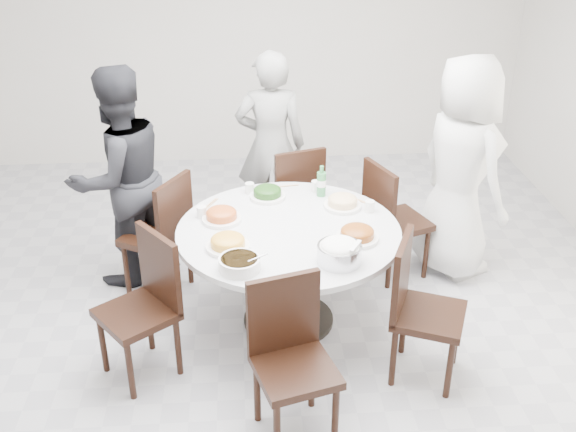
{
  "coord_description": "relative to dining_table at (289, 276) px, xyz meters",
  "views": [
    {
      "loc": [
        0.04,
        -3.98,
        2.9
      ],
      "look_at": [
        0.33,
        0.0,
        0.82
      ],
      "focal_mm": 42.0,
      "sensor_mm": 36.0,
      "label": 1
    }
  ],
  "objects": [
    {
      "name": "tea_cups",
      "position": [
        -0.01,
        0.6,
        0.42
      ],
      "size": [
        0.07,
        0.07,
        0.08
      ],
      "primitive_type": "cylinder",
      "color": "white",
      "rests_on": "dining_table"
    },
    {
      "name": "chopsticks",
      "position": [
        0.02,
        0.66,
        0.38
      ],
      "size": [
        0.24,
        0.04,
        0.01
      ],
      "primitive_type": null,
      "color": "tan",
      "rests_on": "dining_table"
    },
    {
      "name": "dish_redbrown",
      "position": [
        0.43,
        -0.18,
        0.41
      ],
      "size": [
        0.28,
        0.28,
        0.07
      ],
      "primitive_type": "cylinder",
      "color": "white",
      "rests_on": "dining_table"
    },
    {
      "name": "chair_s",
      "position": [
        -0.04,
        -1.07,
        0.1
      ],
      "size": [
        0.52,
        0.52,
        0.95
      ],
      "primitive_type": "cube",
      "rotation": [
        0.0,
        0.0,
        6.57
      ],
      "color": "black",
      "rests_on": "floor"
    },
    {
      "name": "chair_se",
      "position": [
        0.82,
        -0.62,
        0.1
      ],
      "size": [
        0.55,
        0.55,
        0.95
      ],
      "primitive_type": "cube",
      "rotation": [
        0.0,
        0.0,
        7.45
      ],
      "color": "black",
      "rests_on": "floor"
    },
    {
      "name": "diner_middle",
      "position": [
        -0.05,
        1.36,
        0.43
      ],
      "size": [
        0.61,
        0.42,
        1.62
      ],
      "primitive_type": "imported",
      "rotation": [
        0.0,
        0.0,
        3.09
      ],
      "color": "black",
      "rests_on": "floor"
    },
    {
      "name": "diner_right",
      "position": [
        1.35,
        0.64,
        0.49
      ],
      "size": [
        0.85,
        1.0,
        1.74
      ],
      "primitive_type": "imported",
      "rotation": [
        0.0,
        0.0,
        1.98
      ],
      "color": "silver",
      "rests_on": "floor"
    },
    {
      "name": "dish_pale",
      "position": [
        0.4,
        0.29,
        0.41
      ],
      "size": [
        0.27,
        0.27,
        0.07
      ],
      "primitive_type": "cylinder",
      "color": "white",
      "rests_on": "dining_table"
    },
    {
      "name": "dish_tofu",
      "position": [
        -0.4,
        -0.23,
        0.41
      ],
      "size": [
        0.28,
        0.28,
        0.07
      ],
      "primitive_type": "cylinder",
      "color": "white",
      "rests_on": "dining_table"
    },
    {
      "name": "dining_table",
      "position": [
        0.0,
        0.0,
        0.0
      ],
      "size": [
        1.5,
        1.5,
        0.75
      ],
      "primitive_type": "cylinder",
      "color": "silver",
      "rests_on": "floor"
    },
    {
      "name": "dish_greens",
      "position": [
        -0.12,
        0.48,
        0.41
      ],
      "size": [
        0.26,
        0.26,
        0.07
      ],
      "primitive_type": "cylinder",
      "color": "white",
      "rests_on": "dining_table"
    },
    {
      "name": "beverage_bottle",
      "position": [
        0.28,
        0.49,
        0.49
      ],
      "size": [
        0.07,
        0.07,
        0.23
      ],
      "primitive_type": "cylinder",
      "color": "#337F43",
      "rests_on": "dining_table"
    },
    {
      "name": "floor",
      "position": [
        -0.33,
        0.05,
        -0.38
      ],
      "size": [
        6.0,
        6.0,
        0.01
      ],
      "primitive_type": "cube",
      "color": "#AEADB2",
      "rests_on": "ground"
    },
    {
      "name": "soup_bowl",
      "position": [
        -0.33,
        -0.49,
        0.41
      ],
      "size": [
        0.25,
        0.25,
        0.08
      ],
      "primitive_type": "cylinder",
      "color": "white",
      "rests_on": "dining_table"
    },
    {
      "name": "rice_bowl",
      "position": [
        0.28,
        -0.45,
        0.43
      ],
      "size": [
        0.27,
        0.27,
        0.12
      ],
      "primitive_type": "cylinder",
      "color": "silver",
      "rests_on": "dining_table"
    },
    {
      "name": "wall_back",
      "position": [
        -0.33,
        3.05,
        1.02
      ],
      "size": [
        6.0,
        0.01,
        2.8
      ],
      "primitive_type": "cube",
      "color": "silver",
      "rests_on": "ground"
    },
    {
      "name": "chair_ne",
      "position": [
        0.89,
        0.59,
        0.1
      ],
      "size": [
        0.54,
        0.54,
        0.95
      ],
      "primitive_type": "cube",
      "rotation": [
        0.0,
        0.0,
        1.94
      ],
      "color": "black",
      "rests_on": "floor"
    },
    {
      "name": "chair_nw",
      "position": [
        -0.95,
        0.49,
        0.1
      ],
      "size": [
        0.57,
        0.57,
        0.95
      ],
      "primitive_type": "cube",
      "rotation": [
        0.0,
        0.0,
        4.2
      ],
      "color": "black",
      "rests_on": "floor"
    },
    {
      "name": "diner_left",
      "position": [
        -1.2,
        0.7,
        0.47
      ],
      "size": [
        1.04,
        1.01,
        1.69
      ],
      "primitive_type": "imported",
      "rotation": [
        0.0,
        0.0,
        3.82
      ],
      "color": "black",
      "rests_on": "floor"
    },
    {
      "name": "chair_sw",
      "position": [
        -0.97,
        -0.48,
        0.1
      ],
      "size": [
        0.59,
        0.59,
        0.95
      ],
      "primitive_type": "cube",
      "rotation": [
        0.0,
        0.0,
        5.37
      ],
      "color": "black",
      "rests_on": "floor"
    },
    {
      "name": "chair_n",
      "position": [
        0.1,
        1.05,
        0.1
      ],
      "size": [
        0.53,
        0.53,
        0.95
      ],
      "primitive_type": "cube",
      "rotation": [
        0.0,
        0.0,
        3.46
      ],
      "color": "black",
      "rests_on": "floor"
    },
    {
      "name": "dish_orange",
      "position": [
        -0.45,
        0.15,
        0.41
      ],
      "size": [
        0.27,
        0.27,
        0.07
      ],
      "primitive_type": "cylinder",
      "color": "white",
      "rests_on": "dining_table"
    }
  ]
}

